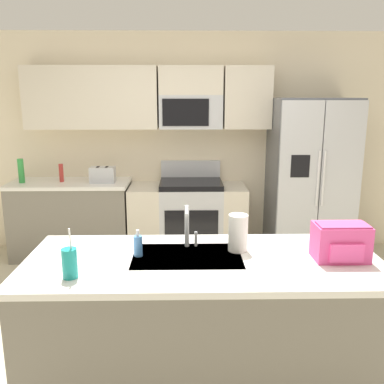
{
  "coord_description": "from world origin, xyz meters",
  "views": [
    {
      "loc": [
        -0.05,
        -2.98,
        1.88
      ],
      "look_at": [
        0.02,
        0.6,
        1.05
      ],
      "focal_mm": 39.12,
      "sensor_mm": 36.0,
      "label": 1
    }
  ],
  "objects": [
    {
      "name": "toaster",
      "position": [
        -0.98,
        1.75,
        0.99
      ],
      "size": [
        0.28,
        0.16,
        0.18
      ],
      "color": "#B7BABF",
      "rests_on": "back_counter"
    },
    {
      "name": "sink_faucet",
      "position": [
        -0.03,
        -0.37,
        1.07
      ],
      "size": [
        0.08,
        0.21,
        0.28
      ],
      "color": "#B7BABF",
      "rests_on": "island_counter"
    },
    {
      "name": "back_counter",
      "position": [
        -1.38,
        1.8,
        0.45
      ],
      "size": [
        1.37,
        0.63,
        0.9
      ],
      "color": "slate",
      "rests_on": "ground"
    },
    {
      "name": "paper_towel_roll",
      "position": [
        0.3,
        -0.43,
        1.02
      ],
      "size": [
        0.12,
        0.12,
        0.24
      ],
      "primitive_type": "cylinder",
      "color": "white",
      "rests_on": "island_counter"
    },
    {
      "name": "kitchen_wall_unit",
      "position": [
        -0.14,
        2.08,
        1.47
      ],
      "size": [
        5.2,
        0.43,
        2.6
      ],
      "color": "beige",
      "rests_on": "ground"
    },
    {
      "name": "drink_cup_teal",
      "position": [
        -0.68,
        -0.82,
        0.99
      ],
      "size": [
        0.08,
        0.08,
        0.29
      ],
      "color": "teal",
      "rests_on": "island_counter"
    },
    {
      "name": "pepper_mill",
      "position": [
        -1.47,
        1.8,
        1.0
      ],
      "size": [
        0.05,
        0.05,
        0.21
      ],
      "primitive_type": "cylinder",
      "color": "#B2332D",
      "rests_on": "back_counter"
    },
    {
      "name": "range_oven",
      "position": [
        -0.01,
        1.8,
        0.44
      ],
      "size": [
        1.36,
        0.61,
        1.1
      ],
      "color": "#B7BABF",
      "rests_on": "ground"
    },
    {
      "name": "soap_dispenser",
      "position": [
        -0.34,
        -0.51,
        0.97
      ],
      "size": [
        0.06,
        0.06,
        0.17
      ],
      "color": "#4C8CD8",
      "rests_on": "island_counter"
    },
    {
      "name": "ground_plane",
      "position": [
        0.0,
        0.0,
        0.0
      ],
      "size": [
        9.0,
        9.0,
        0.0
      ],
      "primitive_type": "plane",
      "color": "beige",
      "rests_on": "ground"
    },
    {
      "name": "island_counter",
      "position": [
        0.07,
        -0.57,
        0.45
      ],
      "size": [
        2.19,
        0.91,
        0.9
      ],
      "color": "slate",
      "rests_on": "ground"
    },
    {
      "name": "refrigerator",
      "position": [
        1.4,
        1.73,
        0.93
      ],
      "size": [
        0.9,
        0.76,
        1.85
      ],
      "color": "#4C4F54",
      "rests_on": "ground"
    },
    {
      "name": "backpack",
      "position": [
        0.9,
        -0.59,
        1.02
      ],
      "size": [
        0.32,
        0.22,
        0.23
      ],
      "color": "#EA4C93",
      "rests_on": "island_counter"
    },
    {
      "name": "bottle_green",
      "position": [
        -1.91,
        1.75,
        1.04
      ],
      "size": [
        0.07,
        0.07,
        0.28
      ],
      "primitive_type": "cylinder",
      "color": "green",
      "rests_on": "back_counter"
    }
  ]
}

